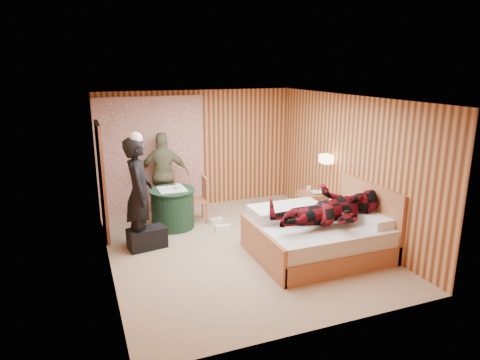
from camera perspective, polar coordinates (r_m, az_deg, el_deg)
name	(u,v)px	position (r m, az deg, el deg)	size (l,w,h in m)	color
floor	(239,248)	(7.34, -0.09, -9.00)	(4.20, 5.00, 0.01)	tan
ceiling	(239,98)	(6.72, -0.10, 10.85)	(4.20, 5.00, 0.01)	silver
wall_back	(197,149)	(9.25, -5.69, 4.11)	(4.20, 0.02, 2.50)	#DF9455
wall_left	(104,190)	(6.50, -17.64, -1.22)	(0.02, 5.00, 2.50)	#DF9455
wall_right	(348,166)	(7.91, 14.26, 1.85)	(0.02, 5.00, 2.50)	#DF9455
curtain	(151,156)	(8.98, -11.72, 3.22)	(2.20, 0.08, 2.40)	beige
doorway	(102,181)	(7.91, -17.94, -0.10)	(0.06, 0.90, 2.05)	black
wall_lamp	(326,159)	(8.16, 11.45, 2.78)	(0.26, 0.24, 0.16)	gold
bed	(319,235)	(7.11, 10.49, -7.27)	(2.06, 1.62, 1.11)	#C0784E
nightstand	(311,205)	(8.73, 9.48, -3.28)	(0.41, 0.56, 0.54)	#C0784E
round_table	(173,208)	(8.20, -8.96, -3.71)	(0.86, 0.86, 0.76)	#1B3B27
chair_far	(166,191)	(8.79, -9.90, -1.39)	(0.47, 0.47, 0.93)	#C0784E
chair_near	(200,196)	(8.40, -5.36, -2.12)	(0.43, 0.43, 0.90)	#C0784E
duffel_bag	(147,238)	(7.43, -12.28, -7.57)	(0.62, 0.33, 0.35)	black
sneaker_left	(223,228)	(8.00, -2.29, -6.46)	(0.28, 0.11, 0.12)	white
sneaker_right	(216,221)	(8.38, -3.18, -5.48)	(0.25, 0.10, 0.11)	white
woman_standing	(139,193)	(7.27, -13.31, -1.74)	(0.69, 0.45, 1.89)	black
man_at_table	(164,175)	(8.74, -10.10, 0.70)	(1.01, 0.42, 1.72)	#6F6E4A
man_on_bed	(330,200)	(6.72, 11.97, -2.64)	(1.77, 0.67, 0.86)	maroon
book_lower	(313,193)	(8.61, 9.73, -1.67)	(0.17, 0.22, 0.02)	white
book_upper	(313,192)	(8.60, 9.74, -1.55)	(0.16, 0.22, 0.02)	white
cup_nightstand	(309,189)	(8.75, 9.14, -1.13)	(0.10, 0.10, 0.09)	white
cup_table	(178,187)	(8.04, -8.31, -0.87)	(0.12, 0.12, 0.10)	white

